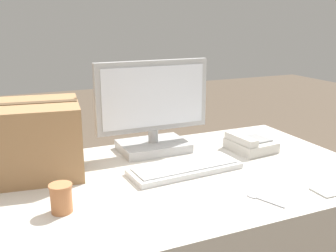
{
  "coord_description": "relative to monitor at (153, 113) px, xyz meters",
  "views": [
    {
      "loc": [
        -0.46,
        -1.27,
        1.32
      ],
      "look_at": [
        0.18,
        0.16,
        0.88
      ],
      "focal_mm": 42.0,
      "sensor_mm": 36.0,
      "label": 1
    }
  ],
  "objects": [
    {
      "name": "keyboard",
      "position": [
        0.02,
        -0.28,
        -0.16
      ],
      "size": [
        0.45,
        0.19,
        0.03
      ],
      "rotation": [
        0.0,
        0.0,
        0.06
      ],
      "color": "silver",
      "rests_on": "office_desk"
    },
    {
      "name": "cardboard_box",
      "position": [
        -0.52,
        -0.06,
        -0.04
      ],
      "size": [
        0.4,
        0.37,
        0.28
      ],
      "rotation": [
        0.0,
        0.0,
        -0.13
      ],
      "color": "#9E754C",
      "rests_on": "office_desk"
    },
    {
      "name": "desk_phone",
      "position": [
        0.4,
        -0.18,
        -0.14
      ],
      "size": [
        0.19,
        0.21,
        0.08
      ],
      "rotation": [
        0.0,
        0.0,
        0.09
      ],
      "color": "beige",
      "rests_on": "office_desk"
    },
    {
      "name": "sticky_note_pad",
      "position": [
        0.39,
        -0.65,
        -0.17
      ],
      "size": [
        0.08,
        0.08,
        0.01
      ],
      "color": "silver",
      "rests_on": "office_desk"
    },
    {
      "name": "paper_cup_right",
      "position": [
        -0.48,
        -0.43,
        -0.13
      ],
      "size": [
        0.07,
        0.07,
        0.09
      ],
      "color": "#BC7547",
      "rests_on": "office_desk"
    },
    {
      "name": "spoon",
      "position": [
        0.14,
        -0.6,
        -0.17
      ],
      "size": [
        0.07,
        0.14,
        0.0
      ],
      "rotation": [
        0.0,
        0.0,
        1.95
      ],
      "color": "#B2B2B7",
      "rests_on": "office_desk"
    },
    {
      "name": "monitor",
      "position": [
        0.0,
        0.0,
        0.0
      ],
      "size": [
        0.52,
        0.21,
        0.41
      ],
      "color": "#B7B7B7",
      "rests_on": "office_desk"
    }
  ]
}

